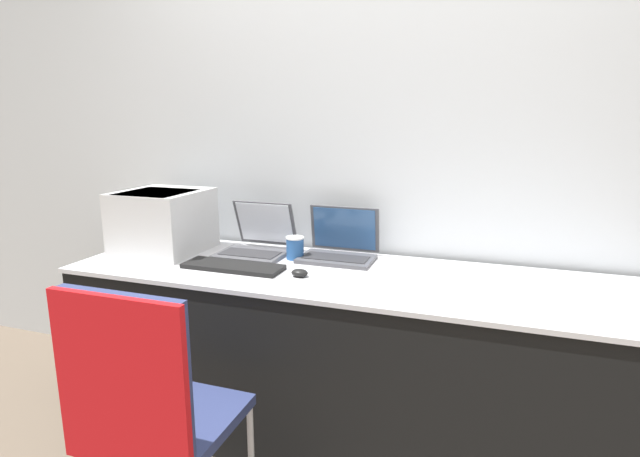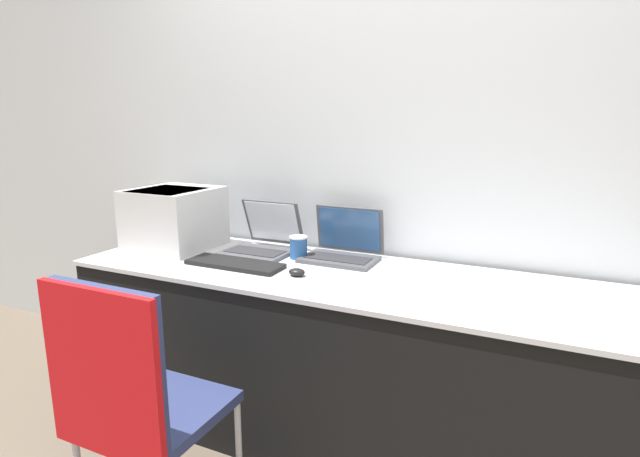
% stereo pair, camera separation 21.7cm
% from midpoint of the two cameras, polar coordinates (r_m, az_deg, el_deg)
% --- Properties ---
extents(wall_back, '(8.00, 0.05, 2.60)m').
position_cam_midpoint_polar(wall_back, '(2.43, 9.94, 9.33)').
color(wall_back, silver).
rests_on(wall_back, ground_plane).
extents(table, '(2.52, 0.71, 0.78)m').
position_cam_midpoint_polar(table, '(2.28, 6.24, -14.63)').
color(table, black).
rests_on(table, ground_plane).
extents(printer, '(0.39, 0.41, 0.30)m').
position_cam_midpoint_polar(printer, '(2.62, -14.08, 1.39)').
color(printer, silver).
rests_on(printer, table).
extents(laptop_left, '(0.32, 0.34, 0.25)m').
position_cam_midpoint_polar(laptop_left, '(2.48, -4.09, -1.47)').
color(laptop_left, '#4C4C51').
rests_on(laptop_left, table).
extents(laptop_right, '(0.34, 0.26, 0.24)m').
position_cam_midpoint_polar(laptop_right, '(2.36, 5.27, -2.26)').
color(laptop_right, '#4C4C51').
rests_on(laptop_right, table).
extents(external_keyboard, '(0.45, 0.15, 0.02)m').
position_cam_midpoint_polar(external_keyboard, '(2.26, -7.02, -4.08)').
color(external_keyboard, black).
rests_on(external_keyboard, table).
extents(coffee_cup, '(0.09, 0.09, 0.11)m').
position_cam_midpoint_polar(coffee_cup, '(2.36, 0.16, -2.19)').
color(coffee_cup, '#285699').
rests_on(coffee_cup, table).
extents(mouse, '(0.07, 0.06, 0.03)m').
position_cam_midpoint_polar(mouse, '(2.10, 0.29, -5.06)').
color(mouse, black).
rests_on(mouse, table).
extents(chair, '(0.45, 0.44, 0.95)m').
position_cam_midpoint_polar(chair, '(1.75, -17.64, -17.22)').
color(chair, navy).
rests_on(chair, ground_plane).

